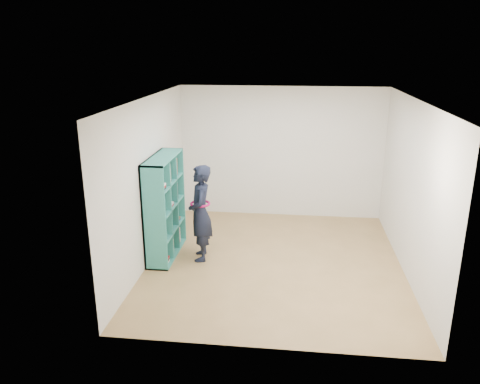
# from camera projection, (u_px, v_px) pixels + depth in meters

# --- Properties ---
(floor) EXTENTS (4.50, 4.50, 0.00)m
(floor) POSITION_uv_depth(u_px,v_px,m) (274.00, 262.00, 7.53)
(floor) COLOR olive
(floor) RESTS_ON ground
(ceiling) EXTENTS (4.50, 4.50, 0.00)m
(ceiling) POSITION_uv_depth(u_px,v_px,m) (278.00, 99.00, 6.75)
(ceiling) COLOR white
(ceiling) RESTS_ON wall_back
(wall_left) EXTENTS (0.02, 4.50, 2.60)m
(wall_left) POSITION_uv_depth(u_px,v_px,m) (149.00, 181.00, 7.37)
(wall_left) COLOR silver
(wall_left) RESTS_ON floor
(wall_right) EXTENTS (0.02, 4.50, 2.60)m
(wall_right) POSITION_uv_depth(u_px,v_px,m) (412.00, 190.00, 6.92)
(wall_right) COLOR silver
(wall_right) RESTS_ON floor
(wall_back) EXTENTS (4.00, 0.02, 2.60)m
(wall_back) POSITION_uv_depth(u_px,v_px,m) (281.00, 153.00, 9.27)
(wall_back) COLOR silver
(wall_back) RESTS_ON floor
(wall_front) EXTENTS (4.00, 0.02, 2.60)m
(wall_front) POSITION_uv_depth(u_px,v_px,m) (267.00, 245.00, 5.01)
(wall_front) COLOR silver
(wall_front) RESTS_ON floor
(bookshelf) EXTENTS (0.37, 1.26, 1.67)m
(bookshelf) POSITION_uv_depth(u_px,v_px,m) (163.00, 208.00, 7.60)
(bookshelf) COLOR teal
(bookshelf) RESTS_ON floor
(person) EXTENTS (0.48, 0.63, 1.57)m
(person) POSITION_uv_depth(u_px,v_px,m) (200.00, 213.00, 7.45)
(person) COLOR black
(person) RESTS_ON floor
(smartphone) EXTENTS (0.04, 0.10, 0.12)m
(smartphone) POSITION_uv_depth(u_px,v_px,m) (192.00, 206.00, 7.48)
(smartphone) COLOR silver
(smartphone) RESTS_ON person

